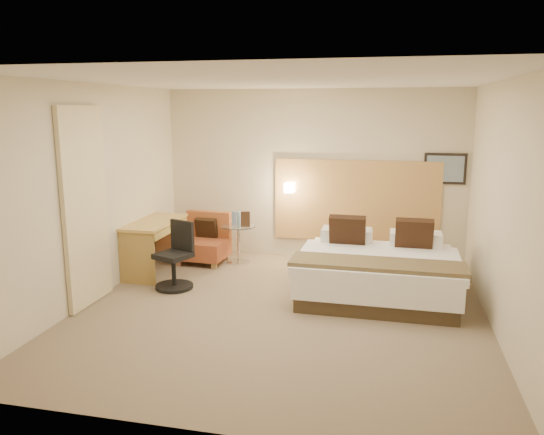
% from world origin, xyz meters
% --- Properties ---
extents(floor, '(4.80, 5.00, 0.02)m').
position_xyz_m(floor, '(0.00, 0.00, -0.01)').
color(floor, '#776650').
rests_on(floor, ground).
extents(ceiling, '(4.80, 5.00, 0.02)m').
position_xyz_m(ceiling, '(0.00, 0.00, 2.71)').
color(ceiling, silver).
rests_on(ceiling, floor).
extents(wall_back, '(4.80, 0.02, 2.70)m').
position_xyz_m(wall_back, '(0.00, 2.51, 1.35)').
color(wall_back, beige).
rests_on(wall_back, floor).
extents(wall_front, '(4.80, 0.02, 2.70)m').
position_xyz_m(wall_front, '(0.00, -2.51, 1.35)').
color(wall_front, beige).
rests_on(wall_front, floor).
extents(wall_left, '(0.02, 5.00, 2.70)m').
position_xyz_m(wall_left, '(-2.41, 0.00, 1.35)').
color(wall_left, beige).
rests_on(wall_left, floor).
extents(wall_right, '(0.02, 5.00, 2.70)m').
position_xyz_m(wall_right, '(2.41, 0.00, 1.35)').
color(wall_right, beige).
rests_on(wall_right, floor).
extents(headboard_panel, '(2.60, 0.04, 1.30)m').
position_xyz_m(headboard_panel, '(0.70, 2.47, 0.95)').
color(headboard_panel, tan).
rests_on(headboard_panel, wall_back).
extents(art_frame, '(0.62, 0.03, 0.47)m').
position_xyz_m(art_frame, '(2.02, 2.48, 1.50)').
color(art_frame, black).
rests_on(art_frame, wall_back).
extents(art_canvas, '(0.54, 0.01, 0.39)m').
position_xyz_m(art_canvas, '(2.02, 2.46, 1.50)').
color(art_canvas, slate).
rests_on(art_canvas, wall_back).
extents(lamp_arm, '(0.02, 0.12, 0.02)m').
position_xyz_m(lamp_arm, '(-0.35, 2.42, 1.15)').
color(lamp_arm, silver).
rests_on(lamp_arm, wall_back).
extents(lamp_shade, '(0.15, 0.15, 0.15)m').
position_xyz_m(lamp_shade, '(-0.35, 2.36, 1.15)').
color(lamp_shade, '#F4E3BE').
rests_on(lamp_shade, wall_back).
extents(curtain, '(0.06, 0.90, 2.42)m').
position_xyz_m(curtain, '(-2.36, -0.25, 1.22)').
color(curtain, beige).
rests_on(curtain, wall_left).
extents(bottle_a, '(0.07, 0.07, 0.22)m').
position_xyz_m(bottle_a, '(-1.15, 1.91, 0.71)').
color(bottle_a, '#7D99C2').
rests_on(bottle_a, side_table).
extents(bottle_b, '(0.07, 0.07, 0.22)m').
position_xyz_m(bottle_b, '(-1.07, 1.92, 0.71)').
color(bottle_b, '#8DBBDB').
rests_on(bottle_b, side_table).
extents(menu_folder, '(0.15, 0.07, 0.24)m').
position_xyz_m(menu_folder, '(-0.94, 1.83, 0.72)').
color(menu_folder, '#3C2618').
rests_on(menu_folder, side_table).
extents(bed, '(2.06, 1.98, 0.98)m').
position_xyz_m(bed, '(1.12, 0.92, 0.32)').
color(bed, '#392C1C').
rests_on(bed, floor).
extents(lounge_chair, '(0.77, 0.69, 0.78)m').
position_xyz_m(lounge_chair, '(-1.61, 1.80, 0.31)').
color(lounge_chair, '#A76C4E').
rests_on(lounge_chair, floor).
extents(side_table, '(0.61, 0.61, 0.60)m').
position_xyz_m(side_table, '(-1.06, 1.86, 0.33)').
color(side_table, white).
rests_on(side_table, floor).
extents(desk, '(0.57, 1.24, 0.78)m').
position_xyz_m(desk, '(-2.11, 1.13, 0.61)').
color(desk, tan).
rests_on(desk, floor).
extents(desk_chair, '(0.66, 0.66, 0.90)m').
position_xyz_m(desk_chair, '(-1.56, 0.54, 0.37)').
color(desk_chair, black).
rests_on(desk_chair, floor).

